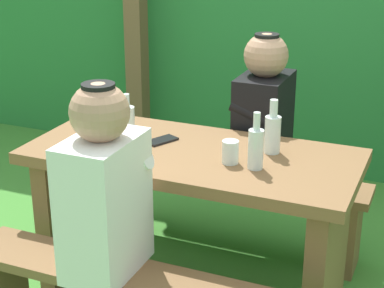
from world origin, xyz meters
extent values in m
cube|color=brown|center=(-1.03, 1.47, 0.95)|extent=(0.12, 0.12, 1.91)
cube|color=brown|center=(0.00, 0.00, 0.70)|extent=(1.40, 0.64, 0.05)
cube|color=brown|center=(-0.60, 0.00, 0.34)|extent=(0.08, 0.54, 0.68)
cube|color=brown|center=(0.60, 0.00, 0.34)|extent=(0.08, 0.54, 0.68)
cube|color=brown|center=(0.00, -0.53, 0.41)|extent=(1.40, 0.24, 0.04)
cube|color=brown|center=(0.00, 0.53, 0.41)|extent=(1.40, 0.24, 0.04)
cube|color=brown|center=(-0.62, 0.53, 0.19)|extent=(0.07, 0.22, 0.39)
cube|color=brown|center=(0.62, 0.53, 0.19)|extent=(0.07, 0.22, 0.39)
cube|color=white|center=(-0.12, -0.53, 0.69)|extent=(0.22, 0.34, 0.52)
sphere|color=tan|center=(-0.12, -0.53, 1.04)|extent=(0.21, 0.21, 0.21)
cylinder|color=black|center=(-0.12, -0.53, 1.13)|extent=(0.12, 0.12, 0.02)
cylinder|color=white|center=(-0.12, -0.39, 0.79)|extent=(0.25, 0.07, 0.15)
cube|color=black|center=(0.15, 0.53, 0.69)|extent=(0.22, 0.34, 0.52)
sphere|color=tan|center=(0.15, 0.53, 1.04)|extent=(0.21, 0.21, 0.21)
cylinder|color=black|center=(0.15, 0.53, 1.13)|extent=(0.12, 0.12, 0.02)
cylinder|color=black|center=(0.15, 0.39, 0.79)|extent=(0.25, 0.07, 0.15)
cylinder|color=silver|center=(0.19, -0.06, 0.77)|extent=(0.07, 0.07, 0.09)
cylinder|color=silver|center=(0.31, 0.12, 0.81)|extent=(0.07, 0.07, 0.16)
cylinder|color=silver|center=(0.31, 0.12, 0.92)|extent=(0.03, 0.03, 0.07)
cylinder|color=silver|center=(-0.28, -0.06, 0.82)|extent=(0.07, 0.07, 0.18)
cylinder|color=silver|center=(-0.28, -0.06, 0.93)|extent=(0.03, 0.03, 0.06)
cylinder|color=silver|center=(0.30, -0.07, 0.81)|extent=(0.06, 0.06, 0.16)
cylinder|color=silver|center=(0.30, -0.07, 0.92)|extent=(0.03, 0.03, 0.07)
cube|color=black|center=(-0.17, 0.05, 0.73)|extent=(0.12, 0.16, 0.01)
camera|label=1|loc=(0.97, -2.30, 1.71)|focal=59.57mm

